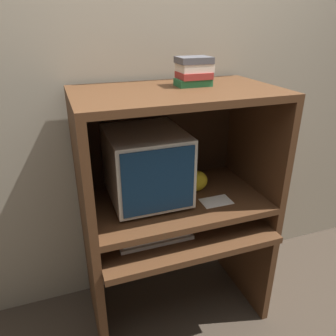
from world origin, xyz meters
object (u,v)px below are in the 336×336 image
crt_monitor (146,165)px  snack_bag (195,181)px  keyboard (155,237)px  mouse (198,225)px  book_stack (194,71)px

crt_monitor → snack_bag: 0.32m
keyboard → snack_bag: bearing=30.5°
mouse → keyboard: bearing=-176.1°
book_stack → keyboard: bearing=-144.2°
crt_monitor → mouse: crt_monitor is taller
keyboard → book_stack: book_stack is taller
mouse → book_stack: 0.82m
snack_bag → book_stack: size_ratio=0.82×
snack_bag → mouse: bearing=-106.2°
keyboard → mouse: bearing=3.9°
crt_monitor → keyboard: (-0.02, -0.19, -0.33)m
crt_monitor → mouse: 0.44m
mouse → book_stack: book_stack is taller
crt_monitor → keyboard: 0.38m
snack_bag → book_stack: bearing=121.6°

